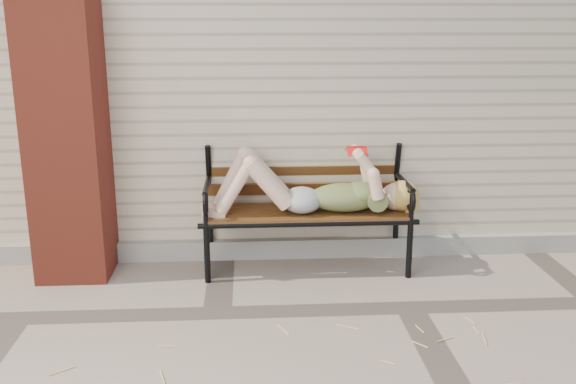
{
  "coord_description": "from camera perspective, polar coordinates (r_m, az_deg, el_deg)",
  "views": [
    {
      "loc": [
        -1.03,
        -3.77,
        1.82
      ],
      "look_at": [
        -0.76,
        0.58,
        0.64
      ],
      "focal_mm": 40.0,
      "sensor_mm": 36.0,
      "label": 1
    }
  ],
  "objects": [
    {
      "name": "ground",
      "position": [
        4.32,
        10.77,
        -10.07
      ],
      "size": [
        80.0,
        80.0,
        0.0
      ],
      "primitive_type": "plane",
      "color": "gray",
      "rests_on": "ground"
    },
    {
      "name": "garden_bench",
      "position": [
        4.78,
        1.57,
        0.34
      ],
      "size": [
        1.65,
        0.66,
        1.07
      ],
      "color": "black",
      "rests_on": "ground"
    },
    {
      "name": "foundation_strip",
      "position": [
        5.16,
        8.2,
        -4.76
      ],
      "size": [
        8.0,
        0.1,
        0.15
      ],
      "primitive_type": "cube",
      "color": "#9F9B8F",
      "rests_on": "ground"
    },
    {
      "name": "brick_pillar",
      "position": [
        4.77,
        -19.0,
        4.44
      ],
      "size": [
        0.5,
        0.5,
        2.0
      ],
      "primitive_type": "cube",
      "color": "maroon",
      "rests_on": "ground"
    },
    {
      "name": "reading_woman",
      "position": [
        4.65,
        1.88,
        0.35
      ],
      "size": [
        1.55,
        0.35,
        0.49
      ],
      "color": "#0A3A47",
      "rests_on": "ground"
    },
    {
      "name": "house_wall",
      "position": [
        6.86,
        5.21,
        12.43
      ],
      "size": [
        8.0,
        4.0,
        3.0
      ],
      "primitive_type": "cube",
      "color": "beige",
      "rests_on": "ground"
    }
  ]
}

